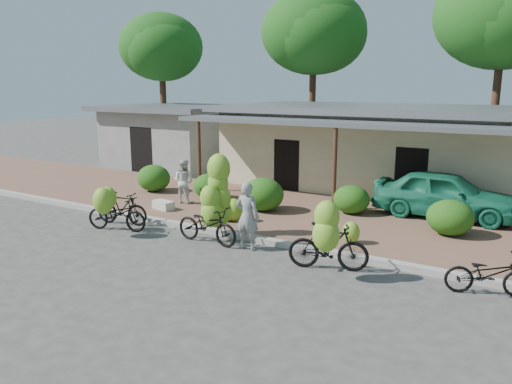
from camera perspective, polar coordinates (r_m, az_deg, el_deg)
ground at (r=11.75m, az=-2.95°, el=-8.64°), size 100.00×100.00×0.00m
sidewalk at (r=15.90m, az=7.27°, el=-2.94°), size 60.00×6.00×0.12m
curb at (r=13.32m, az=1.93°, el=-5.75°), size 60.00×0.25×0.15m
shop_main at (r=21.07m, az=14.08°, el=5.09°), size 13.00×8.50×3.35m
shop_grey at (r=26.55m, az=-9.27°, el=6.43°), size 7.00×6.00×3.15m
tree_back_left at (r=29.88m, az=-10.92°, el=16.11°), size 4.85×4.70×8.17m
tree_far_center at (r=27.99m, az=6.37°, el=17.88°), size 5.65×5.57×9.15m
tree_center_right at (r=26.03m, az=26.10°, el=17.94°), size 6.09×6.04×9.66m
hedge_0 at (r=19.75m, az=-11.61°, el=1.57°), size 1.33×1.20×1.04m
hedge_1 at (r=18.17m, az=-5.40°, el=0.67°), size 1.17×1.05×0.91m
hedge_2 at (r=16.32m, az=0.81°, el=-0.27°), size 1.40×1.26×1.09m
hedge_3 at (r=16.27m, az=10.84°, el=-0.84°), size 1.18×1.06×0.92m
hedge_4 at (r=14.67m, az=21.30°, el=-2.73°), size 1.27×1.14×0.99m
bike_far_left at (r=14.96m, az=-15.87°, el=-2.22°), size 1.96×1.44×1.40m
bike_left at (r=15.57m, az=-15.28°, el=-1.62°), size 1.77×1.28×1.30m
bike_center at (r=13.50m, az=-5.03°, el=-1.96°), size 1.93×1.21×2.37m
bike_right at (r=11.35m, az=8.20°, el=-5.58°), size 1.91×1.40×1.77m
bike_far_right at (r=11.18m, az=25.04°, el=-8.49°), size 1.78×1.10×0.88m
loose_banana_a at (r=15.10m, az=-2.52°, el=-2.06°), size 0.56×0.47×0.70m
loose_banana_b at (r=15.08m, az=-3.42°, el=-2.16°), size 0.53×0.45×0.66m
loose_banana_c at (r=13.25m, az=10.80°, el=-4.55°), size 0.46×0.40×0.58m
sack_near at (r=15.46m, az=-3.08°, el=-2.49°), size 0.87×0.45×0.30m
sack_far at (r=16.87m, az=-10.54°, el=-1.47°), size 0.81×0.52×0.28m
vendor at (r=12.75m, az=-1.00°, el=-2.77°), size 0.68×0.48×1.77m
bystander at (r=17.56m, az=-8.27°, el=1.24°), size 0.82×0.67×1.54m
teal_van at (r=16.54m, az=20.79°, el=-0.23°), size 4.35×1.86×1.46m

